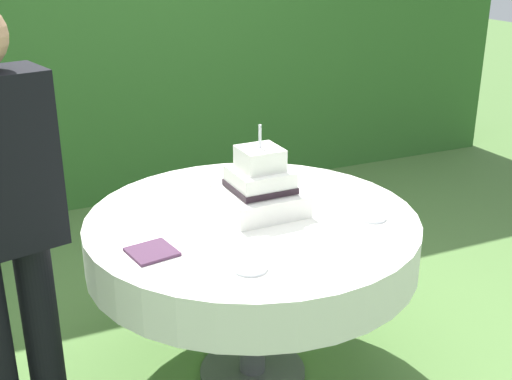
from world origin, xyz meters
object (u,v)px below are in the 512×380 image
serving_plate_far (373,217)px  standing_person (0,224)px  napkin_stack (152,252)px  cake_table (252,239)px  wedding_cake (260,188)px  serving_plate_near (250,268)px

serving_plate_far → standing_person: 1.34m
standing_person → napkin_stack: bearing=-0.7°
cake_table → napkin_stack: napkin_stack is taller
wedding_cake → napkin_stack: 0.54m
napkin_stack → standing_person: standing_person is taller
serving_plate_near → standing_person: 0.79m
cake_table → serving_plate_far: serving_plate_far is taller
cake_table → serving_plate_near: (-0.18, -0.39, 0.10)m
serving_plate_near → serving_plate_far: 0.62m
serving_plate_far → standing_person: (-1.33, 0.07, 0.19)m
cake_table → serving_plate_near: 0.44m
cake_table → serving_plate_near: serving_plate_near is taller
standing_person → wedding_cake: bearing=10.8°
wedding_cake → serving_plate_near: wedding_cake is taller
serving_plate_far → wedding_cake: bearing=144.7°
serving_plate_near → serving_plate_far: (0.60, 0.18, 0.00)m
wedding_cake → standing_person: standing_person is taller
serving_plate_near → napkin_stack: bearing=137.0°
serving_plate_near → standing_person: (-0.73, 0.25, 0.19)m
serving_plate_near → standing_person: bearing=161.1°
serving_plate_near → serving_plate_far: bearing=16.7°
wedding_cake → cake_table: bearing=-140.7°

